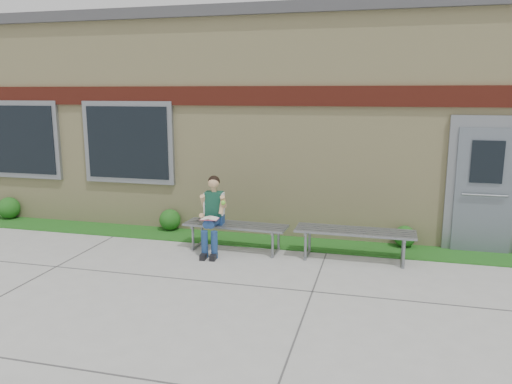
# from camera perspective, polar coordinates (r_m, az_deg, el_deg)

# --- Properties ---
(ground) EXTENTS (80.00, 80.00, 0.00)m
(ground) POSITION_cam_1_polar(r_m,az_deg,el_deg) (6.71, -2.84, -12.10)
(ground) COLOR #9E9E99
(ground) RESTS_ON ground
(grass_strip) EXTENTS (16.00, 0.80, 0.02)m
(grass_strip) POSITION_cam_1_polar(r_m,az_deg,el_deg) (9.07, 2.01, -5.70)
(grass_strip) COLOR #1E5015
(grass_strip) RESTS_ON ground
(school_building) EXTENTS (16.20, 6.22, 4.20)m
(school_building) POSITION_cam_1_polar(r_m,az_deg,el_deg) (12.02, 5.56, 8.59)
(school_building) COLOR beige
(school_building) RESTS_ON ground
(bench_left) EXTENTS (1.79, 0.57, 0.46)m
(bench_left) POSITION_cam_1_polar(r_m,az_deg,el_deg) (8.54, -2.35, -4.38)
(bench_left) COLOR slate
(bench_left) RESTS_ON ground
(bench_right) EXTENTS (1.91, 0.55, 0.49)m
(bench_right) POSITION_cam_1_polar(r_m,az_deg,el_deg) (8.21, 11.21, -5.05)
(bench_right) COLOR slate
(bench_right) RESTS_ON ground
(girl) EXTENTS (0.47, 0.76, 1.29)m
(girl) POSITION_cam_1_polar(r_m,az_deg,el_deg) (8.38, -4.97, -2.38)
(girl) COLOR navy
(girl) RESTS_ON ground
(shrub_west) EXTENTS (0.45, 0.45, 0.45)m
(shrub_west) POSITION_cam_1_polar(r_m,az_deg,el_deg) (11.86, -26.40, -1.64)
(shrub_west) COLOR #1E5015
(shrub_west) RESTS_ON grass_strip
(shrub_mid) EXTENTS (0.41, 0.41, 0.41)m
(shrub_mid) POSITION_cam_1_polar(r_m,az_deg,el_deg) (9.89, -9.81, -3.13)
(shrub_mid) COLOR #1E5015
(shrub_mid) RESTS_ON grass_strip
(shrub_east) EXTENTS (0.37, 0.37, 0.37)m
(shrub_east) POSITION_cam_1_polar(r_m,az_deg,el_deg) (9.08, 16.63, -4.88)
(shrub_east) COLOR #1E5015
(shrub_east) RESTS_ON grass_strip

